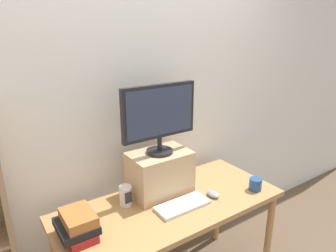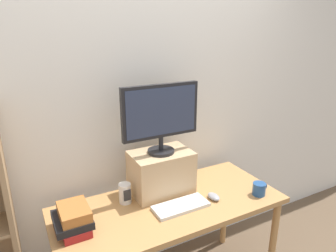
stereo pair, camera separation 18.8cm
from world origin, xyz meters
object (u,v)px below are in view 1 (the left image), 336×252
keyboard (183,205)px  book_stack (78,225)px  computer_mouse (213,194)px  riser_box (160,172)px  desk_speaker (126,196)px  computer_monitor (159,115)px  desk (171,214)px  coffee_mug (256,184)px

keyboard → book_stack: (-0.65, 0.10, 0.06)m
keyboard → computer_mouse: 0.25m
riser_box → desk_speaker: 0.29m
keyboard → desk_speaker: size_ratio=2.69×
book_stack → keyboard: bearing=-8.4°
computer_monitor → desk_speaker: (-0.28, -0.02, -0.49)m
computer_mouse → computer_monitor: bearing=135.1°
desk_speaker → keyboard: bearing=-37.9°
computer_monitor → book_stack: bearing=-166.7°
keyboard → desk_speaker: 0.37m
desk → keyboard: keyboard is taller
riser_box → keyboard: (0.02, -0.25, -0.14)m
riser_box → desk_speaker: (-0.28, -0.02, -0.08)m
riser_box → keyboard: bearing=-86.5°
riser_box → keyboard: 0.28m
keyboard → book_stack: size_ratio=1.42×
desk → computer_mouse: 0.32m
riser_box → book_stack: riser_box is taller
desk → computer_mouse: size_ratio=14.53×
computer_mouse → book_stack: (-0.90, 0.11, 0.06)m
keyboard → coffee_mug: bearing=-11.8°
book_stack → coffee_mug: size_ratio=2.17×
computer_monitor → book_stack: size_ratio=2.11×
computer_monitor → book_stack: (-0.64, -0.15, -0.49)m
book_stack → desk_speaker: book_stack is taller
riser_box → computer_monitor: bearing=-90.0°
book_stack → desk_speaker: size_ratio=1.89×
keyboard → coffee_mug: coffee_mug is taller
desk → computer_monitor: (0.02, 0.17, 0.65)m
computer_monitor → computer_mouse: bearing=-44.9°
computer_mouse → desk_speaker: 0.59m
desk → desk_speaker: size_ratio=11.20×
computer_monitor → computer_mouse: size_ratio=5.19×
riser_box → computer_mouse: riser_box is taller
computer_mouse → coffee_mug: (0.31, -0.10, 0.03)m
desk → coffee_mug: coffee_mug is taller
desk → computer_mouse: computer_mouse is taller
riser_box → computer_monitor: size_ratio=0.77×
keyboard → coffee_mug: size_ratio=3.08×
desk → coffee_mug: 0.64m
riser_box → coffee_mug: size_ratio=3.54×
desk → book_stack: size_ratio=5.92×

